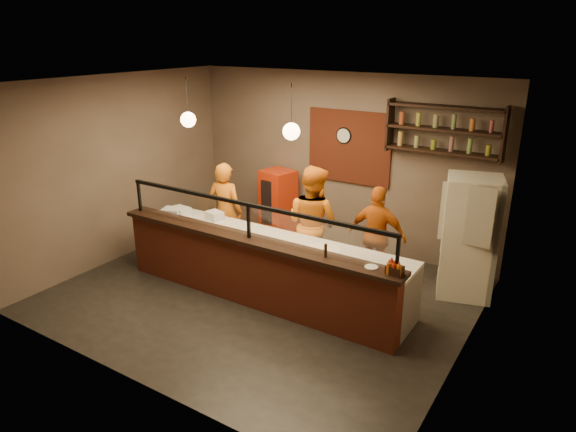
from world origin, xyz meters
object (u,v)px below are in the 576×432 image
Objects in this scene: cook_right at (377,235)px; condiment_caddy at (395,270)px; wall_clock at (344,135)px; pepper_mill at (326,250)px; red_cooler at (278,204)px; cook_left at (226,211)px; pizza_dough at (321,250)px; cook_mid at (313,223)px; fridge at (469,237)px.

condiment_caddy is at bearing 115.41° from cook_right.
wall_clock is 3.14m from pepper_mill.
red_cooler is at bearing -21.52° from cook_right.
cook_left reaches higher than pizza_dough.
wall_clock is 1.91m from cook_mid.
cook_right is at bearing 179.54° from fridge.
condiment_caddy is (1.86, -1.25, 0.16)m from cook_mid.
wall_clock is 1.90m from red_cooler.
fridge reaches higher than condiment_caddy.
cook_left is 0.93× the size of fridge.
cook_right reaches higher than pizza_dough.
condiment_caddy reaches higher than pizza_dough.
condiment_caddy is (1.28, -0.46, 0.21)m from pizza_dough.
red_cooler is 7.00× the size of condiment_caddy.
pepper_mill is (-1.35, -2.03, 0.22)m from fridge.
cook_left is 1.71m from cook_mid.
wall_clock is 2.85m from fridge.
wall_clock is at bearing 127.26° from condiment_caddy.
wall_clock is at bearing 147.99° from fridge.
cook_left is 1.34m from red_cooler.
fridge is at bearing -176.57° from cook_left.
cook_right is 1.27m from pizza_dough.
pepper_mill is at bearing -55.09° from pizza_dough.
cook_right is (1.18, -1.09, -1.30)m from wall_clock.
condiment_caddy is (0.92, -1.67, 0.31)m from cook_right.
pizza_dough is (2.04, -1.99, 0.23)m from red_cooler.
pizza_dough is (0.82, -2.30, -1.19)m from wall_clock.
cook_mid is 3.36× the size of pizza_dough.
pizza_dough is (-0.36, -1.21, 0.10)m from cook_right.
fridge reaches higher than cook_right.
pepper_mill is at bearing -139.35° from fridge.
cook_mid reaches higher than fridge.
wall_clock reaches higher than red_cooler.
cook_right is at bearing 73.62° from pizza_dough.
fridge is at bearing -168.23° from cook_right.
cook_mid is (1.71, 0.10, 0.08)m from cook_left.
wall_clock is 0.17× the size of cook_left.
cook_left is 3.08× the size of pizza_dough.
cook_mid reaches higher than pizza_dough.
red_cooler is 4.15m from condiment_caddy.
cook_left is at bearing 7.66° from cook_right.
cook_mid reaches higher than condiment_caddy.
pizza_dough is at bearing 124.91° from pepper_mill.
fridge is (1.32, 0.36, 0.13)m from cook_right.
fridge reaches higher than cook_left.
pepper_mill reaches higher than condiment_caddy.
fridge is 2.45m from pepper_mill.
cook_right is at bearing -5.11° from red_cooler.
condiment_caddy is 0.95m from pepper_mill.
pizza_dough is at bearing -152.56° from fridge.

